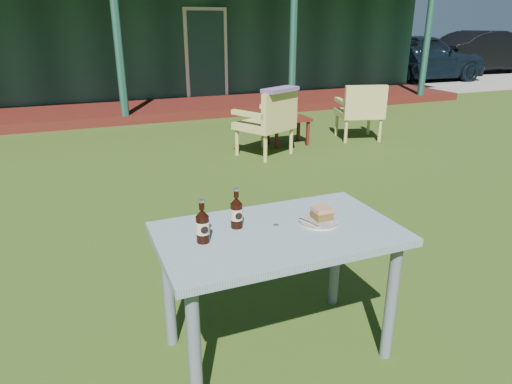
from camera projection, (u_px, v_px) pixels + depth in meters
name	position (u px, v px, depth m)	size (l,w,h in m)	color
ground	(199.00, 233.00, 3.91)	(80.00, 80.00, 0.00)	#334916
pavilion	(96.00, 26.00, 11.50)	(15.80, 8.30, 3.45)	#173D31
gravel_strip	(439.00, 77.00, 14.99)	(9.00, 6.00, 0.02)	gray
car_near	(418.00, 57.00, 13.74)	(1.70, 4.23, 1.44)	black
car_far	(488.00, 52.00, 16.12)	(1.52, 4.37, 1.44)	black
cafe_table	(278.00, 248.00, 2.30)	(1.20, 0.70, 0.72)	gray
plate	(319.00, 221.00, 2.35)	(0.20, 0.20, 0.01)	silver
cake_slice	(322.00, 213.00, 2.36)	(0.09, 0.09, 0.06)	#52411A
fork	(309.00, 222.00, 2.31)	(0.01, 0.14, 0.00)	silver
cola_bottle_near	(237.00, 212.00, 2.27)	(0.06, 0.06, 0.21)	black
cola_bottle_far	(203.00, 225.00, 2.12)	(0.06, 0.07, 0.21)	black
bottle_cap	(276.00, 225.00, 2.31)	(0.03, 0.03, 0.01)	silver
armchair_left	(269.00, 120.00, 6.01)	(0.85, 0.83, 0.87)	tan
armchair_right	(361.00, 109.00, 6.86)	(0.76, 0.73, 0.84)	tan
floral_throw	(280.00, 90.00, 5.76)	(0.55, 0.20, 0.05)	slate
side_table	(288.00, 122.00, 6.61)	(0.60, 0.40, 0.40)	#4A1711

